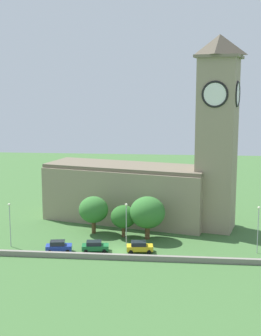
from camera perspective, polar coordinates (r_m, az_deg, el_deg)
ground_plane at (r=92.64m, az=-0.30°, el=-6.85°), size 200.00×200.00×0.00m
church at (r=92.27m, az=2.54°, el=-1.00°), size 38.85×18.89×35.64m
quay_barrier at (r=74.57m, az=-1.86°, el=-10.63°), size 55.40×0.70×0.86m
car_blue at (r=78.29m, az=-8.65°, el=-9.32°), size 4.40×2.73×1.93m
car_green at (r=78.10m, az=-4.30°, el=-9.36°), size 4.54×2.72×1.72m
car_yellow at (r=77.55m, az=1.08°, el=-9.46°), size 4.43×2.62×1.77m
streetlamp_west_end at (r=81.41m, az=-14.33°, el=-5.86°), size 0.44×0.44×7.44m
streetlamp_west_mid at (r=78.67m, az=-0.52°, el=-6.07°), size 0.44×0.44×7.50m
streetlamp_central at (r=78.48m, az=15.12°, el=-6.36°), size 0.44×0.44×7.72m
tree_churchyard at (r=84.39m, az=-0.86°, el=-5.90°), size 4.52×4.52×5.73m
tree_riverside_east at (r=83.05m, az=2.06°, el=-5.37°), size 6.18×6.18×7.58m
tree_riverside_west at (r=86.62m, az=-4.47°, el=-5.03°), size 5.35×5.35×6.83m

